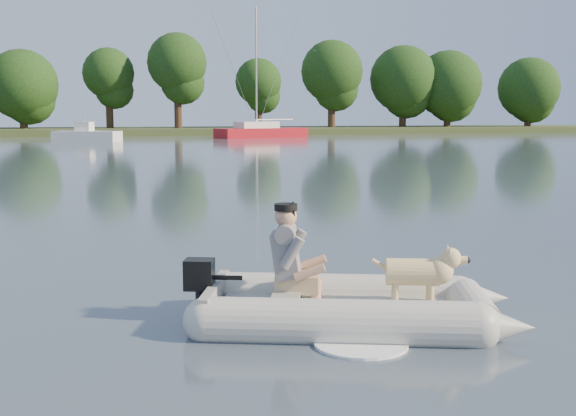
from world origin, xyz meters
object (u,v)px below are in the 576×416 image
object	(u,v)px
dog	(413,277)
motorboat	(87,128)
sailboat	(261,132)
man	(288,251)
dinghy	(352,270)

from	to	relation	value
dog	motorboat	bearing A→B (deg)	113.27
dog	sailboat	bearing A→B (deg)	97.85
man	dog	distance (m)	1.24
man	motorboat	size ratio (longest dim) A/B	0.20
man	sailboat	bearing A→B (deg)	96.53
man	motorboat	bearing A→B (deg)	111.90
dinghy	motorboat	size ratio (longest dim) A/B	0.92
dinghy	dog	bearing A→B (deg)	4.57
dinghy	dog	size ratio (longest dim) A/B	5.24
motorboat	sailboat	bearing A→B (deg)	43.52
dog	motorboat	distance (m)	47.00
dog	motorboat	xyz separation A→B (m)	(-4.68, 46.76, 0.45)
dinghy	sailboat	world-z (taller)	sailboat
man	dinghy	bearing A→B (deg)	-4.24
dog	motorboat	world-z (taller)	motorboat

